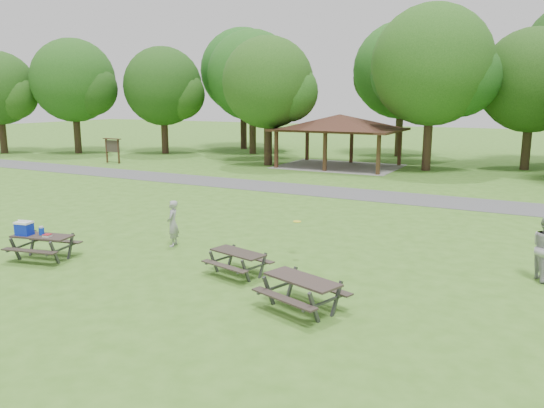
{
  "coord_description": "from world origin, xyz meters",
  "views": [
    {
      "loc": [
        9.38,
        -12.04,
        4.97
      ],
      "look_at": [
        1.0,
        4.0,
        1.3
      ],
      "focal_mm": 35.0,
      "sensor_mm": 36.0,
      "label": 1
    }
  ],
  "objects": [
    {
      "name": "notice_board",
      "position": [
        -20.0,
        18.0,
        1.31
      ],
      "size": [
        1.6,
        0.3,
        1.88
      ],
      "color": "#372014",
      "rests_on": "ground"
    },
    {
      "name": "tree_row_e",
      "position": [
        2.1,
        25.03,
        6.78
      ],
      "size": [
        8.4,
        8.0,
        11.02
      ],
      "color": "#301F15",
      "rests_on": "ground"
    },
    {
      "name": "tree_row_c",
      "position": [
        -13.9,
        29.03,
        6.54
      ],
      "size": [
        8.19,
        7.8,
        10.67
      ],
      "color": "black",
      "rests_on": "ground"
    },
    {
      "name": "ground",
      "position": [
        0.0,
        0.0,
        0.0
      ],
      "size": [
        160.0,
        160.0,
        0.0
      ],
      "primitive_type": "plane",
      "color": "#3E7320",
      "rests_on": "ground"
    },
    {
      "name": "asphalt_path",
      "position": [
        0.0,
        14.0,
        0.01
      ],
      "size": [
        120.0,
        3.2,
        0.02
      ],
      "primitive_type": "cube",
      "color": "#4D4D4F",
      "rests_on": "ground"
    },
    {
      "name": "picnic_table_near",
      "position": [
        -4.41,
        -1.37,
        0.73
      ],
      "size": [
        2.1,
        1.82,
        1.28
      ],
      "color": "#2C2420",
      "rests_on": "ground"
    },
    {
      "name": "tree_row_b",
      "position": [
        -20.92,
        25.53,
        5.67
      ],
      "size": [
        7.14,
        6.8,
        9.28
      ],
      "color": "black",
      "rests_on": "ground"
    },
    {
      "name": "tree_deep_b",
      "position": [
        -1.9,
        33.03,
        6.89
      ],
      "size": [
        8.4,
        8.0,
        11.13
      ],
      "color": "#322516",
      "rests_on": "ground"
    },
    {
      "name": "tree_row_a",
      "position": [
        -27.91,
        22.03,
        6.15
      ],
      "size": [
        7.56,
        7.2,
        9.97
      ],
      "color": "black",
      "rests_on": "ground"
    },
    {
      "name": "picnic_table_far",
      "position": [
        4.54,
        -1.24,
        0.6
      ],
      "size": [
        2.27,
        2.03,
        0.82
      ],
      "color": "#2F2622",
      "rests_on": "ground"
    },
    {
      "name": "picnic_table_middle",
      "position": [
        1.89,
        0.23,
        0.52
      ],
      "size": [
        1.9,
        1.66,
        0.71
      ],
      "color": "#2B241F",
      "rests_on": "ground"
    },
    {
      "name": "tree_row_d",
      "position": [
        -8.92,
        22.53,
        5.77
      ],
      "size": [
        6.93,
        6.6,
        9.27
      ],
      "color": "black",
      "rests_on": "ground"
    },
    {
      "name": "pavilion",
      "position": [
        -4.0,
        24.0,
        3.06
      ],
      "size": [
        8.6,
        7.01,
        3.76
      ],
      "color": "#3B2115",
      "rests_on": "ground"
    },
    {
      "name": "tree_deep_a",
      "position": [
        -16.9,
        32.53,
        7.13
      ],
      "size": [
        8.4,
        8.0,
        11.38
      ],
      "color": "black",
      "rests_on": "ground"
    },
    {
      "name": "frisbee_in_flight",
      "position": [
        2.64,
        2.55,
        1.16
      ],
      "size": [
        0.33,
        0.33,
        0.02
      ],
      "color": "yellow",
      "rests_on": "ground"
    },
    {
      "name": "frisbee_thrower",
      "position": [
        -1.62,
        1.79,
        0.78
      ],
      "size": [
        0.56,
        0.67,
        1.57
      ],
      "primitive_type": "imported",
      "rotation": [
        0.0,
        0.0,
        -1.2
      ],
      "color": "#979799",
      "rests_on": "ground"
    },
    {
      "name": "tree_row_f",
      "position": [
        8.09,
        28.53,
        5.84
      ],
      "size": [
        7.35,
        7.0,
        9.55
      ],
      "color": "black",
      "rests_on": "ground"
    }
  ]
}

